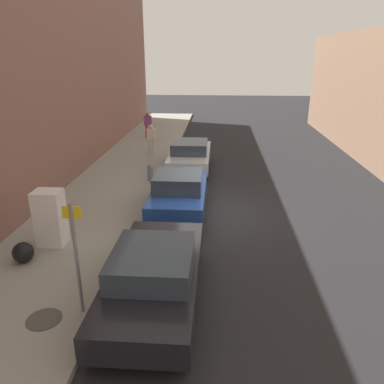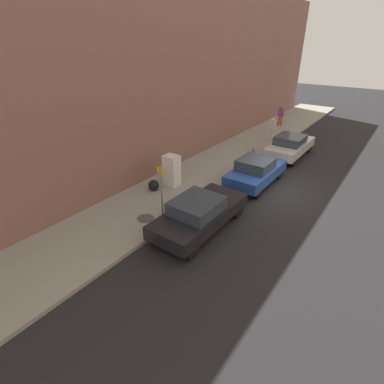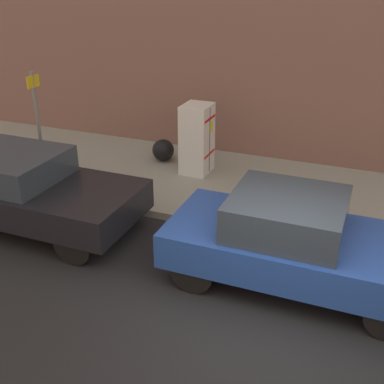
{
  "view_description": "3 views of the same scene",
  "coord_description": "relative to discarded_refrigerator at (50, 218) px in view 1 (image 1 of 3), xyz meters",
  "views": [
    {
      "loc": [
        0.09,
        -11.88,
        5.14
      ],
      "look_at": [
        -0.59,
        -2.22,
        1.57
      ],
      "focal_mm": 35.0,
      "sensor_mm": 36.0,
      "label": 1
    },
    {
      "loc": [
        4.46,
        -13.36,
        6.86
      ],
      "look_at": [
        -2.48,
        -3.79,
        0.73
      ],
      "focal_mm": 28.0,
      "sensor_mm": 36.0,
      "label": 2
    },
    {
      "loc": [
        5.13,
        0.94,
        4.45
      ],
      "look_at": [
        -2.06,
        -1.97,
        0.81
      ],
      "focal_mm": 45.0,
      "sensor_mm": 36.0,
      "label": 3
    }
  ],
  "objects": [
    {
      "name": "manhole_cover",
      "position": [
        1.15,
        -3.15,
        -0.78
      ],
      "size": [
        0.7,
        0.7,
        0.02
      ],
      "primitive_type": "cylinder",
      "color": "#47443F",
      "rests_on": "sidewalk_slab"
    },
    {
      "name": "sidewalk_slab",
      "position": [
        0.34,
        2.82,
        -0.86
      ],
      "size": [
        3.7,
        44.0,
        0.15
      ],
      "primitive_type": "cube",
      "color": "gray",
      "rests_on": "ground"
    },
    {
      "name": "parked_sedan_dark",
      "position": [
        3.25,
        -2.26,
        -0.21
      ],
      "size": [
        1.86,
        4.5,
        1.4
      ],
      "color": "black",
      "rests_on": "ground"
    },
    {
      "name": "street_sign_post",
      "position": [
        1.83,
        -2.83,
        0.57
      ],
      "size": [
        0.36,
        0.07,
        2.41
      ],
      "color": "slate",
      "rests_on": "sidewalk_slab"
    },
    {
      "name": "parked_sedan_silver",
      "position": [
        3.25,
        7.91,
        -0.21
      ],
      "size": [
        1.82,
        4.36,
        1.4
      ],
      "color": "silver",
      "rests_on": "ground"
    },
    {
      "name": "pedestrian_standing_near",
      "position": [
        1.03,
        10.23,
        0.1
      ],
      "size": [
        0.45,
        0.22,
        1.56
      ],
      "rotation": [
        0.0,
        0.0,
        5.84
      ],
      "color": "beige",
      "rests_on": "sidewalk_slab"
    },
    {
      "name": "discarded_refrigerator",
      "position": [
        0.0,
        0.0,
        0.0
      ],
      "size": [
        0.74,
        0.61,
        1.57
      ],
      "color": "white",
      "rests_on": "sidewalk_slab"
    },
    {
      "name": "ground_plane",
      "position": [
        4.44,
        2.82,
        -0.94
      ],
      "size": [
        80.0,
        80.0,
        0.0
      ],
      "primitive_type": "plane",
      "color": "black"
    },
    {
      "name": "fire_hydrant",
      "position": [
        1.73,
        5.76,
        -0.42
      ],
      "size": [
        0.22,
        0.22,
        0.71
      ],
      "color": "slate",
      "rests_on": "sidewalk_slab"
    },
    {
      "name": "pedestrian_walking_far",
      "position": [
        0.09,
        14.34,
        0.13
      ],
      "size": [
        0.46,
        0.22,
        1.61
      ],
      "rotation": [
        0.0,
        0.0,
        0.79
      ],
      "color": "#B73338",
      "rests_on": "sidewalk_slab"
    },
    {
      "name": "trash_bag",
      "position": [
        -0.34,
        -1.01,
        -0.52
      ],
      "size": [
        0.53,
        0.53,
        0.53
      ],
      "primitive_type": "sphere",
      "color": "black",
      "rests_on": "sidewalk_slab"
    },
    {
      "name": "parked_hatchback_blue",
      "position": [
        3.25,
        2.85,
        -0.21
      ],
      "size": [
        1.79,
        3.93,
        1.43
      ],
      "color": "#23479E",
      "rests_on": "ground"
    }
  ]
}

